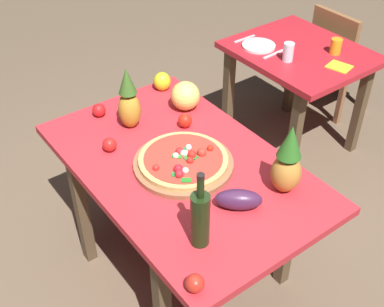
# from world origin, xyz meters

# --- Properties ---
(ground_plane) EXTENTS (10.00, 10.00, 0.00)m
(ground_plane) POSITION_xyz_m (0.00, 0.00, 0.00)
(ground_plane) COLOR brown
(display_table) EXTENTS (1.39, 0.87, 0.76)m
(display_table) POSITION_xyz_m (0.00, 0.00, 0.68)
(display_table) COLOR brown
(display_table) RESTS_ON ground_plane
(background_table) EXTENTS (0.87, 0.75, 0.76)m
(background_table) POSITION_xyz_m (-0.48, 1.30, 0.64)
(background_table) COLOR brown
(background_table) RESTS_ON ground_plane
(dining_chair) EXTENTS (0.40, 0.40, 0.85)m
(dining_chair) POSITION_xyz_m (-0.60, 1.90, 0.48)
(dining_chair) COLOR #915F3F
(dining_chair) RESTS_ON ground_plane
(pizza_board) EXTENTS (0.47, 0.47, 0.02)m
(pizza_board) POSITION_xyz_m (0.02, -0.01, 0.78)
(pizza_board) COLOR #915F3F
(pizza_board) RESTS_ON display_table
(pizza) EXTENTS (0.42, 0.42, 0.06)m
(pizza) POSITION_xyz_m (0.03, -0.01, 0.81)
(pizza) COLOR tan
(pizza) RESTS_ON pizza_board
(wine_bottle) EXTENTS (0.08, 0.08, 0.35)m
(wine_bottle) POSITION_xyz_m (0.44, -0.23, 0.90)
(wine_bottle) COLOR black
(wine_bottle) RESTS_ON display_table
(pineapple_left) EXTENTS (0.13, 0.13, 0.34)m
(pineapple_left) POSITION_xyz_m (0.41, 0.25, 0.92)
(pineapple_left) COLOR #BB8133
(pineapple_left) RESTS_ON display_table
(pineapple_right) EXTENTS (0.11, 0.11, 0.34)m
(pineapple_right) POSITION_xyz_m (-0.40, -0.04, 0.92)
(pineapple_right) COLOR gold
(pineapple_right) RESTS_ON display_table
(melon) EXTENTS (0.16, 0.16, 0.16)m
(melon) POSITION_xyz_m (-0.37, 0.29, 0.84)
(melon) COLOR #E9D765
(melon) RESTS_ON display_table
(bell_pepper) EXTENTS (0.10, 0.10, 0.11)m
(bell_pepper) POSITION_xyz_m (-0.61, 0.30, 0.81)
(bell_pepper) COLOR yellow
(bell_pepper) RESTS_ON display_table
(eggplant) EXTENTS (0.20, 0.21, 0.09)m
(eggplant) POSITION_xyz_m (0.38, 0.02, 0.81)
(eggplant) COLOR #432041
(eggplant) RESTS_ON display_table
(tomato_by_bottle) EXTENTS (0.07, 0.07, 0.07)m
(tomato_by_bottle) POSITION_xyz_m (-0.28, -0.22, 0.80)
(tomato_by_bottle) COLOR red
(tomato_by_bottle) RESTS_ON display_table
(tomato_near_board) EXTENTS (0.07, 0.07, 0.07)m
(tomato_near_board) POSITION_xyz_m (-0.58, -0.12, 0.80)
(tomato_near_board) COLOR red
(tomato_near_board) RESTS_ON display_table
(tomato_beside_pepper) EXTENTS (0.07, 0.07, 0.07)m
(tomato_beside_pepper) POSITION_xyz_m (-0.23, 0.19, 0.80)
(tomato_beside_pepper) COLOR red
(tomato_beside_pepper) RESTS_ON display_table
(tomato_at_corner) EXTENTS (0.07, 0.07, 0.07)m
(tomato_at_corner) POSITION_xyz_m (0.60, -0.38, 0.80)
(tomato_at_corner) COLOR red
(tomato_at_corner) RESTS_ON display_table
(drinking_glass_juice) EXTENTS (0.07, 0.07, 0.10)m
(drinking_glass_juice) POSITION_xyz_m (-0.31, 1.44, 0.81)
(drinking_glass_juice) COLOR orange
(drinking_glass_juice) RESTS_ON background_table
(drinking_glass_water) EXTENTS (0.07, 0.07, 0.12)m
(drinking_glass_water) POSITION_xyz_m (-0.43, 1.12, 0.82)
(drinking_glass_water) COLOR silver
(drinking_glass_water) RESTS_ON background_table
(dinner_plate) EXTENTS (0.22, 0.22, 0.02)m
(dinner_plate) POSITION_xyz_m (-0.67, 1.11, 0.77)
(dinner_plate) COLOR white
(dinner_plate) RESTS_ON background_table
(fork_utensil) EXTENTS (0.02, 0.18, 0.01)m
(fork_utensil) POSITION_xyz_m (-0.81, 1.11, 0.77)
(fork_utensil) COLOR silver
(fork_utensil) RESTS_ON background_table
(knife_utensil) EXTENTS (0.03, 0.18, 0.01)m
(knife_utensil) POSITION_xyz_m (-0.53, 1.11, 0.77)
(knife_utensil) COLOR silver
(knife_utensil) RESTS_ON background_table
(napkin_folded) EXTENTS (0.17, 0.15, 0.01)m
(napkin_folded) POSITION_xyz_m (-0.17, 1.32, 0.77)
(napkin_folded) COLOR yellow
(napkin_folded) RESTS_ON background_table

